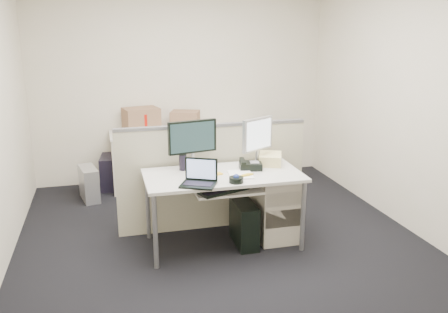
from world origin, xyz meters
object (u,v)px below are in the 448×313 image
object	(u,v)px
desk	(223,180)
monitor_main	(193,145)
laptop	(198,174)
desk_phone	(250,166)

from	to	relation	value
desk	monitor_main	bearing A→B (deg)	138.22
desk	laptop	distance (m)	0.45
monitor_main	desk_phone	bearing A→B (deg)	-25.73
desk	monitor_main	xyz separation A→B (m)	(-0.25, 0.22, 0.31)
laptop	desk	bearing A→B (deg)	69.56
monitor_main	desk_phone	size ratio (longest dim) A/B	2.28
monitor_main	laptop	bearing A→B (deg)	-106.79
desk_phone	laptop	bearing A→B (deg)	-138.66
desk	monitor_main	world-z (taller)	monitor_main
laptop	desk_phone	bearing A→B (deg)	57.50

